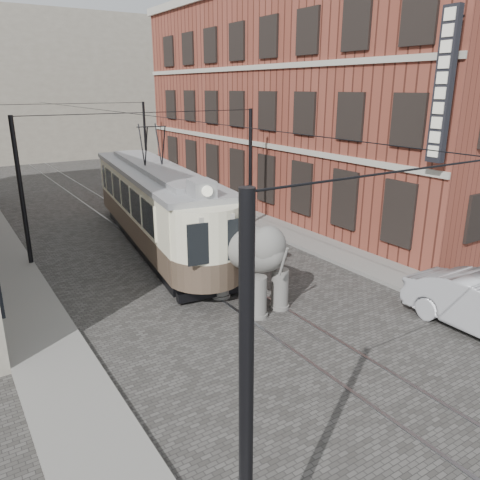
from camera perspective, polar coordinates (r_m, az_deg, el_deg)
ground at (r=17.69m, az=-2.00°, el=-5.43°), size 120.00×120.00×0.00m
tram_rails at (r=17.69m, az=-2.00°, el=-5.39°), size 1.54×80.00×0.02m
sidewalk_right at (r=21.14m, az=12.11°, el=-1.65°), size 2.00×60.00×0.15m
sidewalk_left at (r=15.71m, az=-23.14°, el=-9.80°), size 2.00×60.00×0.15m
brick_building at (r=30.02m, az=7.53°, el=15.80°), size 8.00×26.00×12.00m
distant_block at (r=54.63m, az=-25.06°, el=16.25°), size 28.00×10.00×14.00m
catenary at (r=21.02m, az=-9.60°, el=6.66°), size 11.00×30.20×6.00m
tram at (r=21.82m, az=-10.18°, el=6.25°), size 4.65×13.91×5.42m
elephant at (r=15.76m, az=1.17°, el=-2.48°), size 3.32×5.24×3.02m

